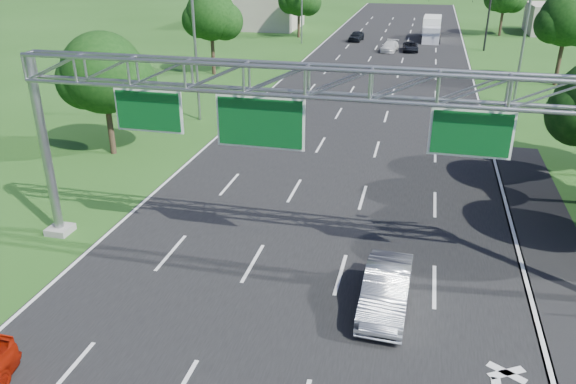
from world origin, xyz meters
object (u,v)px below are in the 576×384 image
(traffic_signal, at_px, (459,5))
(silver_sedan, at_px, (386,290))
(sign_gantry, at_px, (309,98))
(box_truck, at_px, (432,29))

(traffic_signal, xyz_separation_m, silver_sedan, (-3.81, -55.26, -4.42))
(traffic_signal, bearing_deg, silver_sedan, -93.95)
(traffic_signal, bearing_deg, sign_gantry, -97.68)
(sign_gantry, distance_m, traffic_signal, 53.51)
(sign_gantry, distance_m, silver_sedan, 7.35)
(silver_sedan, bearing_deg, box_truck, 90.65)
(silver_sedan, bearing_deg, traffic_signal, 87.65)
(silver_sedan, bearing_deg, sign_gantry, 147.47)
(traffic_signal, bearing_deg, box_truck, 112.10)
(traffic_signal, relative_size, box_truck, 1.56)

